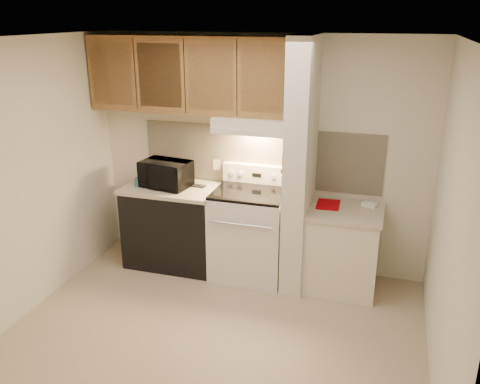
% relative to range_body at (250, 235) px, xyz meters
% --- Properties ---
extents(floor, '(3.60, 3.60, 0.00)m').
position_rel_range_body_xyz_m(floor, '(0.00, -1.16, -0.46)').
color(floor, tan).
rests_on(floor, ground).
extents(ceiling, '(3.60, 3.60, 0.00)m').
position_rel_range_body_xyz_m(ceiling, '(0.00, -1.16, 2.04)').
color(ceiling, white).
rests_on(ceiling, wall_back).
extents(wall_back, '(3.60, 2.50, 0.02)m').
position_rel_range_body_xyz_m(wall_back, '(0.00, 0.34, 0.79)').
color(wall_back, beige).
rests_on(wall_back, floor).
extents(wall_left, '(0.02, 3.00, 2.50)m').
position_rel_range_body_xyz_m(wall_left, '(-1.80, -1.16, 0.79)').
color(wall_left, beige).
rests_on(wall_left, floor).
extents(wall_right, '(0.02, 3.00, 2.50)m').
position_rel_range_body_xyz_m(wall_right, '(1.80, -1.16, 0.79)').
color(wall_right, beige).
rests_on(wall_right, floor).
extents(backsplash, '(2.60, 0.02, 0.63)m').
position_rel_range_body_xyz_m(backsplash, '(0.00, 0.33, 0.78)').
color(backsplash, beige).
rests_on(backsplash, wall_back).
extents(range_body, '(0.76, 0.65, 0.92)m').
position_rel_range_body_xyz_m(range_body, '(0.00, 0.00, 0.00)').
color(range_body, silver).
rests_on(range_body, floor).
extents(oven_window, '(0.50, 0.01, 0.30)m').
position_rel_range_body_xyz_m(oven_window, '(0.00, -0.32, 0.04)').
color(oven_window, black).
rests_on(oven_window, range_body).
extents(oven_handle, '(0.65, 0.02, 0.02)m').
position_rel_range_body_xyz_m(oven_handle, '(0.00, -0.35, 0.26)').
color(oven_handle, silver).
rests_on(oven_handle, range_body).
extents(cooktop, '(0.74, 0.64, 0.03)m').
position_rel_range_body_xyz_m(cooktop, '(0.00, 0.00, 0.48)').
color(cooktop, black).
rests_on(cooktop, range_body).
extents(range_backguard, '(0.76, 0.08, 0.20)m').
position_rel_range_body_xyz_m(range_backguard, '(0.00, 0.28, 0.59)').
color(range_backguard, silver).
rests_on(range_backguard, range_body).
extents(range_display, '(0.10, 0.01, 0.04)m').
position_rel_range_body_xyz_m(range_display, '(0.00, 0.24, 0.59)').
color(range_display, black).
rests_on(range_display, range_backguard).
extents(range_knob_left_outer, '(0.05, 0.02, 0.05)m').
position_rel_range_body_xyz_m(range_knob_left_outer, '(-0.28, 0.24, 0.59)').
color(range_knob_left_outer, silver).
rests_on(range_knob_left_outer, range_backguard).
extents(range_knob_left_inner, '(0.05, 0.02, 0.05)m').
position_rel_range_body_xyz_m(range_knob_left_inner, '(-0.18, 0.24, 0.59)').
color(range_knob_left_inner, silver).
rests_on(range_knob_left_inner, range_backguard).
extents(range_knob_right_inner, '(0.05, 0.02, 0.05)m').
position_rel_range_body_xyz_m(range_knob_right_inner, '(0.18, 0.24, 0.59)').
color(range_knob_right_inner, silver).
rests_on(range_knob_right_inner, range_backguard).
extents(range_knob_right_outer, '(0.05, 0.02, 0.05)m').
position_rel_range_body_xyz_m(range_knob_right_outer, '(0.28, 0.24, 0.59)').
color(range_knob_right_outer, silver).
rests_on(range_knob_right_outer, range_backguard).
extents(dishwasher_front, '(1.00, 0.63, 0.87)m').
position_rel_range_body_xyz_m(dishwasher_front, '(-0.88, 0.01, -0.03)').
color(dishwasher_front, black).
rests_on(dishwasher_front, floor).
extents(left_countertop, '(1.04, 0.67, 0.04)m').
position_rel_range_body_xyz_m(left_countertop, '(-0.88, 0.01, 0.43)').
color(left_countertop, beige).
rests_on(left_countertop, dishwasher_front).
extents(spoon_rest, '(0.25, 0.10, 0.02)m').
position_rel_range_body_xyz_m(spoon_rest, '(-0.65, 0.09, 0.46)').
color(spoon_rest, black).
rests_on(spoon_rest, left_countertop).
extents(teal_jar, '(0.09, 0.09, 0.09)m').
position_rel_range_body_xyz_m(teal_jar, '(-1.23, -0.09, 0.50)').
color(teal_jar, '#256A69').
rests_on(teal_jar, left_countertop).
extents(outlet, '(0.08, 0.01, 0.12)m').
position_rel_range_body_xyz_m(outlet, '(-0.48, 0.32, 0.64)').
color(outlet, beige).
rests_on(outlet, backsplash).
extents(microwave, '(0.56, 0.42, 0.28)m').
position_rel_range_body_xyz_m(microwave, '(-0.94, -0.01, 0.59)').
color(microwave, black).
rests_on(microwave, left_countertop).
extents(partition_pillar, '(0.22, 0.70, 2.50)m').
position_rel_range_body_xyz_m(partition_pillar, '(0.51, -0.01, 0.79)').
color(partition_pillar, beige).
rests_on(partition_pillar, floor).
extents(pillar_trim, '(0.01, 0.70, 0.04)m').
position_rel_range_body_xyz_m(pillar_trim, '(0.39, -0.01, 0.84)').
color(pillar_trim, olive).
rests_on(pillar_trim, partition_pillar).
extents(knife_strip, '(0.02, 0.42, 0.04)m').
position_rel_range_body_xyz_m(knife_strip, '(0.39, -0.06, 0.86)').
color(knife_strip, black).
rests_on(knife_strip, partition_pillar).
extents(knife_blade_a, '(0.01, 0.03, 0.16)m').
position_rel_range_body_xyz_m(knife_blade_a, '(0.38, -0.21, 0.76)').
color(knife_blade_a, silver).
rests_on(knife_blade_a, knife_strip).
extents(knife_handle_a, '(0.02, 0.02, 0.10)m').
position_rel_range_body_xyz_m(knife_handle_a, '(0.38, -0.20, 0.91)').
color(knife_handle_a, black).
rests_on(knife_handle_a, knife_strip).
extents(knife_blade_b, '(0.01, 0.04, 0.18)m').
position_rel_range_body_xyz_m(knife_blade_b, '(0.38, -0.15, 0.75)').
color(knife_blade_b, silver).
rests_on(knife_blade_b, knife_strip).
extents(knife_handle_b, '(0.02, 0.02, 0.10)m').
position_rel_range_body_xyz_m(knife_handle_b, '(0.38, -0.12, 0.91)').
color(knife_handle_b, black).
rests_on(knife_handle_b, knife_strip).
extents(knife_blade_c, '(0.01, 0.04, 0.20)m').
position_rel_range_body_xyz_m(knife_blade_c, '(0.38, -0.05, 0.74)').
color(knife_blade_c, silver).
rests_on(knife_blade_c, knife_strip).
extents(knife_handle_c, '(0.02, 0.02, 0.10)m').
position_rel_range_body_xyz_m(knife_handle_c, '(0.38, -0.05, 0.91)').
color(knife_handle_c, black).
rests_on(knife_handle_c, knife_strip).
extents(knife_blade_d, '(0.01, 0.04, 0.16)m').
position_rel_range_body_xyz_m(knife_blade_d, '(0.38, 0.02, 0.76)').
color(knife_blade_d, silver).
rests_on(knife_blade_d, knife_strip).
extents(knife_handle_d, '(0.02, 0.02, 0.10)m').
position_rel_range_body_xyz_m(knife_handle_d, '(0.38, 0.02, 0.91)').
color(knife_handle_d, black).
rests_on(knife_handle_d, knife_strip).
extents(knife_blade_e, '(0.01, 0.04, 0.18)m').
position_rel_range_body_xyz_m(knife_blade_e, '(0.38, 0.10, 0.75)').
color(knife_blade_e, silver).
rests_on(knife_blade_e, knife_strip).
extents(knife_handle_e, '(0.02, 0.02, 0.10)m').
position_rel_range_body_xyz_m(knife_handle_e, '(0.38, 0.10, 0.91)').
color(knife_handle_e, black).
rests_on(knife_handle_e, knife_strip).
extents(oven_mitt, '(0.03, 0.11, 0.27)m').
position_rel_range_body_xyz_m(oven_mitt, '(0.38, 0.17, 0.73)').
color(oven_mitt, gray).
rests_on(oven_mitt, partition_pillar).
extents(right_cab_base, '(0.70, 0.60, 0.81)m').
position_rel_range_body_xyz_m(right_cab_base, '(0.97, -0.01, -0.06)').
color(right_cab_base, beige).
rests_on(right_cab_base, floor).
extents(right_countertop, '(0.74, 0.64, 0.04)m').
position_rel_range_body_xyz_m(right_countertop, '(0.97, -0.01, 0.37)').
color(right_countertop, beige).
rests_on(right_countertop, right_cab_base).
extents(red_folder, '(0.24, 0.31, 0.01)m').
position_rel_range_body_xyz_m(red_folder, '(0.79, 0.09, 0.40)').
color(red_folder, '#AD0109').
rests_on(red_folder, right_countertop).
extents(white_box, '(0.16, 0.13, 0.04)m').
position_rel_range_body_xyz_m(white_box, '(1.19, 0.17, 0.41)').
color(white_box, white).
rests_on(white_box, right_countertop).
extents(range_hood, '(0.78, 0.44, 0.15)m').
position_rel_range_body_xyz_m(range_hood, '(0.00, 0.12, 1.17)').
color(range_hood, beige).
rests_on(range_hood, upper_cabinets).
extents(hood_lip, '(0.78, 0.04, 0.06)m').
position_rel_range_body_xyz_m(hood_lip, '(0.00, -0.08, 1.12)').
color(hood_lip, beige).
rests_on(hood_lip, range_hood).
extents(upper_cabinets, '(2.18, 0.33, 0.77)m').
position_rel_range_body_xyz_m(upper_cabinets, '(-0.69, 0.17, 1.62)').
color(upper_cabinets, olive).
rests_on(upper_cabinets, wall_back).
extents(cab_door_a, '(0.46, 0.01, 0.63)m').
position_rel_range_body_xyz_m(cab_door_a, '(-1.51, 0.01, 1.62)').
color(cab_door_a, olive).
rests_on(cab_door_a, upper_cabinets).
extents(cab_gap_a, '(0.01, 0.01, 0.73)m').
position_rel_range_body_xyz_m(cab_gap_a, '(-1.23, 0.01, 1.62)').
color(cab_gap_a, black).
rests_on(cab_gap_a, upper_cabinets).
extents(cab_door_b, '(0.46, 0.01, 0.63)m').
position_rel_range_body_xyz_m(cab_door_b, '(-0.96, 0.01, 1.62)').
color(cab_door_b, olive).
rests_on(cab_door_b, upper_cabinets).
extents(cab_gap_b, '(0.01, 0.01, 0.73)m').
position_rel_range_body_xyz_m(cab_gap_b, '(-0.69, 0.01, 1.62)').
color(cab_gap_b, black).
rests_on(cab_gap_b, upper_cabinets).
extents(cab_door_c, '(0.46, 0.01, 0.63)m').
position_rel_range_body_xyz_m(cab_door_c, '(-0.42, 0.01, 1.62)').
color(cab_door_c, olive).
rests_on(cab_door_c, upper_cabinets).
extents(cab_gap_c, '(0.01, 0.01, 0.73)m').
position_rel_range_body_xyz_m(cab_gap_c, '(-0.14, 0.01, 1.62)').
color(cab_gap_c, black).
rests_on(cab_gap_c, upper_cabinets).
extents(cab_door_d, '(0.46, 0.01, 0.63)m').
position_rel_range_body_xyz_m(cab_door_d, '(0.13, 0.01, 1.62)').
color(cab_door_d, olive).
rests_on(cab_door_d, upper_cabinets).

